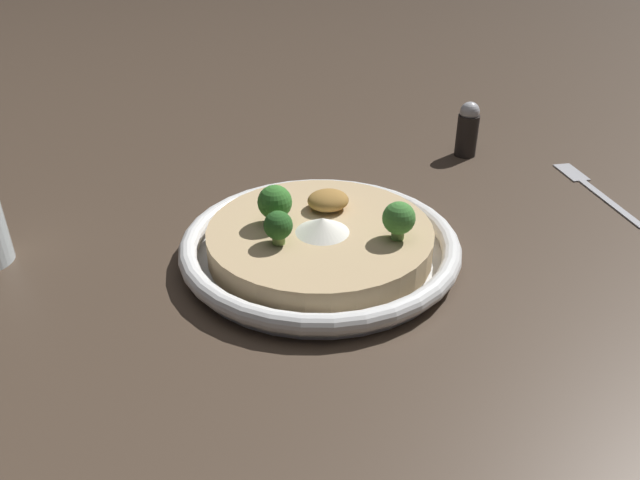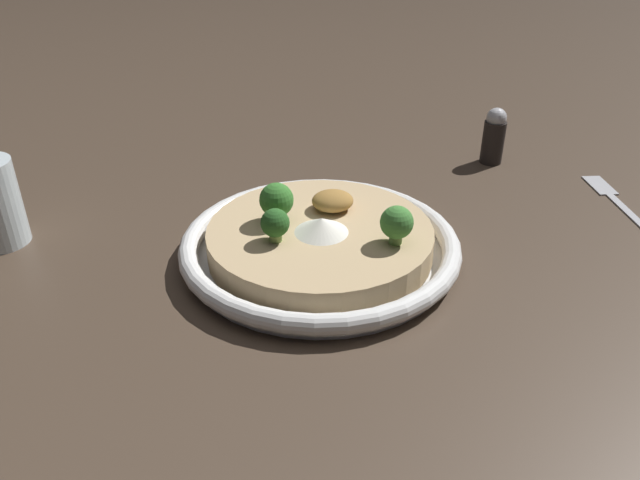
{
  "view_description": "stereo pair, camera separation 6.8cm",
  "coord_description": "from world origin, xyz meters",
  "views": [
    {
      "loc": [
        0.16,
        0.57,
        0.37
      ],
      "look_at": [
        0.0,
        0.0,
        0.02
      ],
      "focal_mm": 35.0,
      "sensor_mm": 36.0,
      "label": 1
    },
    {
      "loc": [
        0.1,
        0.58,
        0.37
      ],
      "look_at": [
        0.0,
        0.0,
        0.02
      ],
      "focal_mm": 35.0,
      "sensor_mm": 36.0,
      "label": 2
    }
  ],
  "objects": [
    {
      "name": "broccoli_back_right",
      "position": [
        0.05,
        0.02,
        0.06
      ],
      "size": [
        0.03,
        0.03,
        0.04
      ],
      "color": "#84A856",
      "rests_on": "risotto_bowl"
    },
    {
      "name": "risotto_bowl",
      "position": [
        0.0,
        0.0,
        0.02
      ],
      "size": [
        0.31,
        0.31,
        0.04
      ],
      "color": "white",
      "rests_on": "ground_plane"
    },
    {
      "name": "pepper_shaker",
      "position": [
        -0.29,
        -0.22,
        0.04
      ],
      "size": [
        0.03,
        0.03,
        0.08
      ],
      "color": "black",
      "rests_on": "ground_plane"
    },
    {
      "name": "broccoli_right",
      "position": [
        0.04,
        -0.02,
        0.06
      ],
      "size": [
        0.04,
        0.04,
        0.05
      ],
      "color": "#668E47",
      "rests_on": "risotto_bowl"
    },
    {
      "name": "cheese_sprinkle",
      "position": [
        0.0,
        0.01,
        0.05
      ],
      "size": [
        0.06,
        0.06,
        0.02
      ],
      "color": "white",
      "rests_on": "risotto_bowl"
    },
    {
      "name": "ground_plane",
      "position": [
        0.0,
        0.0,
        0.0
      ],
      "size": [
        6.0,
        6.0,
        0.0
      ],
      "primitive_type": "plane",
      "color": "#47382B"
    },
    {
      "name": "broccoli_back_left",
      "position": [
        -0.07,
        0.04,
        0.06
      ],
      "size": [
        0.03,
        0.03,
        0.04
      ],
      "color": "#668E47",
      "rests_on": "risotto_bowl"
    },
    {
      "name": "crispy_onion_garnish",
      "position": [
        -0.02,
        -0.04,
        0.05
      ],
      "size": [
        0.05,
        0.04,
        0.02
      ],
      "color": "#A37538",
      "rests_on": "risotto_bowl"
    },
    {
      "name": "fork_utensil",
      "position": [
        -0.41,
        -0.07,
        0.0
      ],
      "size": [
        0.04,
        0.2,
        0.0
      ],
      "rotation": [
        0.0,
        0.0,
        -1.67
      ],
      "color": "#B7B7BC",
      "rests_on": "ground_plane"
    }
  ]
}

